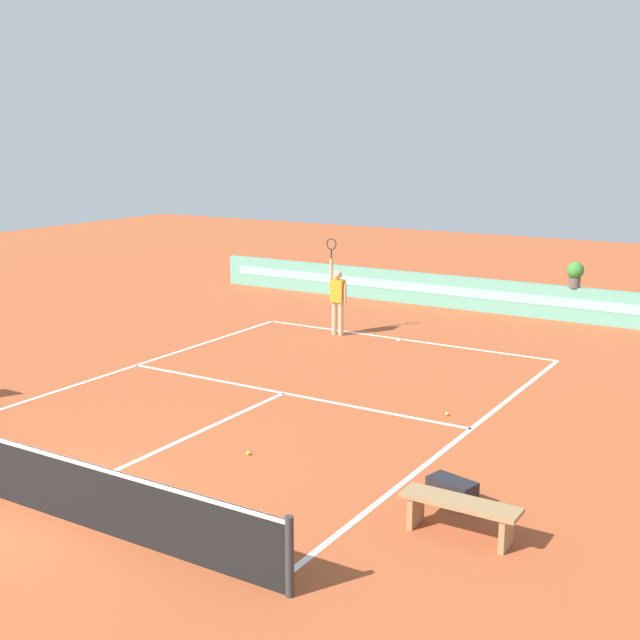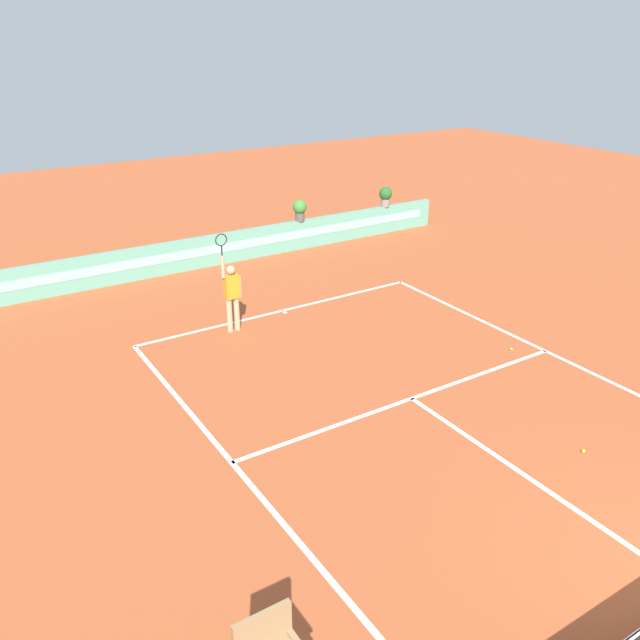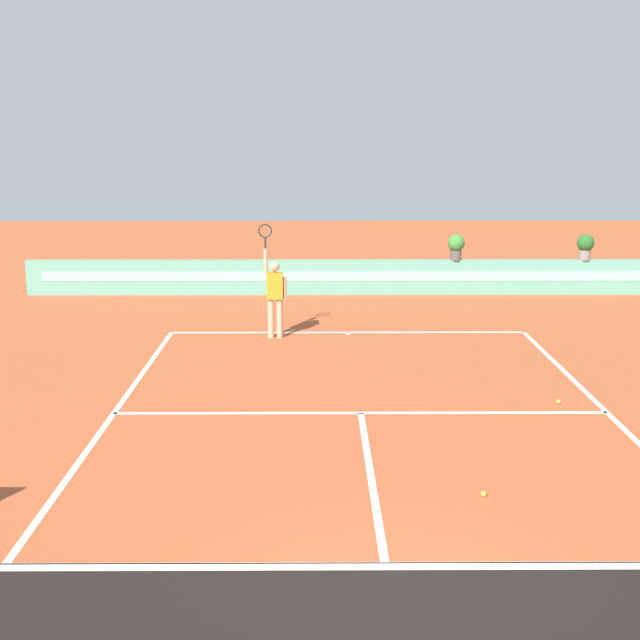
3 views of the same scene
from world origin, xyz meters
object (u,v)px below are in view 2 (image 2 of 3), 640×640
Objects in this scene: potted_plant_right at (300,209)px; potted_plant_far_right at (386,195)px; tennis_player at (232,292)px; tennis_ball_mid_court at (511,349)px; tennis_ball_near_baseline at (583,451)px.

potted_plant_far_right is at bearing 0.00° from potted_plant_right.
tennis_player is 9.93m from potted_plant_far_right.
potted_plant_right is 1.00× the size of potted_plant_far_right.
potted_plant_right is at bearing 180.00° from potted_plant_far_right.
potted_plant_right is at bearing 91.16° from tennis_ball_mid_court.
tennis_ball_near_baseline is 14.31m from potted_plant_far_right.
tennis_player is 8.80m from tennis_ball_near_baseline.
tennis_ball_near_baseline is 0.09× the size of potted_plant_far_right.
tennis_player is at bearing 138.13° from tennis_ball_mid_court.
potted_plant_far_right is at bearing 29.93° from tennis_player.
tennis_ball_near_baseline is 13.33m from potted_plant_right.
tennis_ball_mid_court is 10.24m from potted_plant_far_right.
tennis_player reaches higher than potted_plant_far_right.
tennis_ball_near_baseline is 0.09× the size of potted_plant_right.
tennis_player reaches higher than potted_plant_right.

